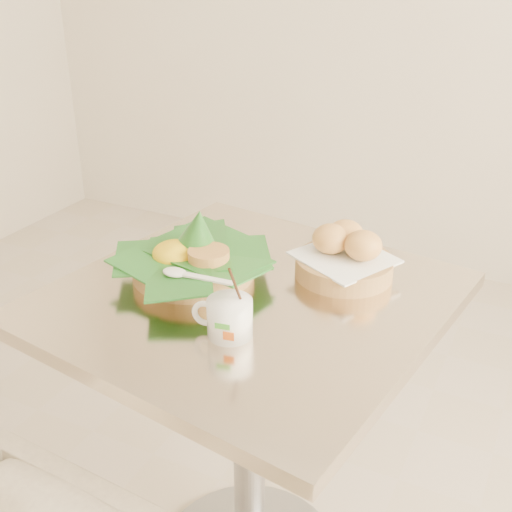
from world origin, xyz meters
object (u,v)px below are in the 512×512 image
at_px(bread_basket, 345,256).
at_px(rice_basket, 193,256).
at_px(cafe_table, 249,386).
at_px(coffee_mug, 228,316).

bearing_deg(bread_basket, rice_basket, -153.15).
relative_size(cafe_table, rice_basket, 2.57).
distance_m(bread_basket, coffee_mug, 0.32).
xyz_separation_m(cafe_table, bread_basket, (0.14, 0.16, 0.26)).
height_order(rice_basket, bread_basket, rice_basket).
distance_m(cafe_table, rice_basket, 0.30).
bearing_deg(rice_basket, coffee_mug, -43.75).
bearing_deg(cafe_table, bread_basket, 49.53).
bearing_deg(bread_basket, coffee_mug, -108.66).
relative_size(cafe_table, bread_basket, 3.54).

